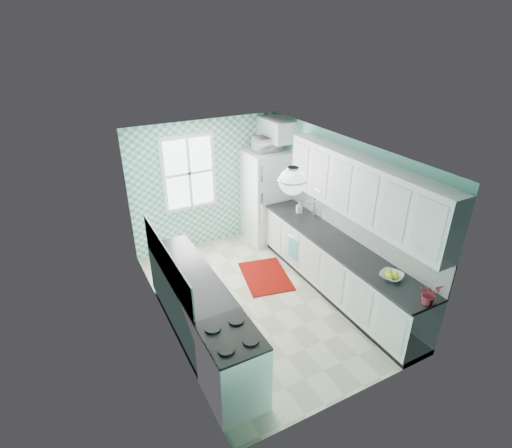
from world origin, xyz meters
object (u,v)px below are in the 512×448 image
sink (305,219)px  fruit_bowl (392,276)px  fridge (266,196)px  stove (233,366)px  potted_plant (429,294)px  ceiling_light (293,181)px  microwave (267,144)px

sink → fruit_bowl: sink is taller
fridge → stove: 4.08m
fridge → fruit_bowl: (0.09, -3.32, 0.05)m
fridge → stove: fridge is taller
potted_plant → fruit_bowl: bearing=90.0°
fruit_bowl → potted_plant: potted_plant is taller
stove → fruit_bowl: fruit_bowl is taller
potted_plant → stove: bearing=166.0°
stove → potted_plant: potted_plant is taller
ceiling_light → fridge: bearing=66.9°
fridge → potted_plant: 3.93m
potted_plant → microwave: size_ratio=0.56×
sink → potted_plant: size_ratio=1.86×
fridge → fruit_bowl: fridge is taller
microwave → stove: bearing=57.0°
potted_plant → microwave: microwave is taller
sink → microwave: bearing=93.4°
potted_plant → microwave: 4.04m
fridge → microwave: microwave is taller
fruit_bowl → stove: bearing=-179.8°
ceiling_light → fruit_bowl: (1.20, -0.72, -1.35)m
fridge → stove: size_ratio=1.97×
ceiling_light → microwave: (1.11, 2.60, -0.32)m
microwave → fridge: bearing=55.1°
ceiling_light → fruit_bowl: ceiling_light is taller
stove → fridge: bearing=54.5°
potted_plant → microwave: (-0.09, 3.93, 0.92)m
ceiling_light → fridge: ceiling_light is taller
fruit_bowl → microwave: size_ratio=0.59×
ceiling_light → microwave: size_ratio=0.69×
stove → fruit_bowl: size_ratio=3.16×
fridge → fruit_bowl: bearing=-88.3°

